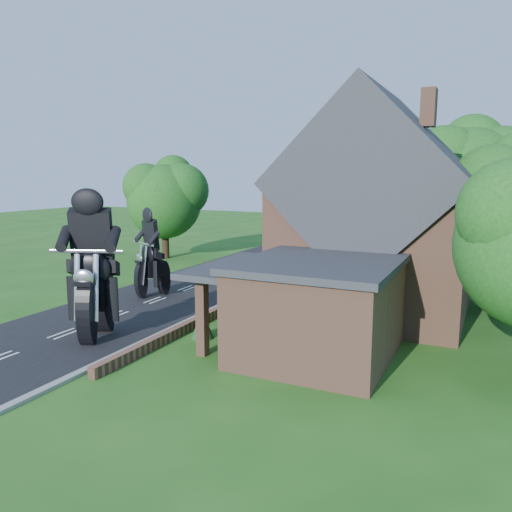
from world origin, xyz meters
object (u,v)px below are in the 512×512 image
at_px(garden_wall, 248,297).
at_px(motorcycle_follow, 153,283).
at_px(annex, 315,306).
at_px(motorcycle_lead, 96,317).
at_px(house, 377,219).

bearing_deg(garden_wall, motorcycle_follow, -164.89).
bearing_deg(annex, motorcycle_lead, -166.05).
xyz_separation_m(house, annex, (-0.62, -6.80, -2.58)).
bearing_deg(motorcycle_follow, annex, -177.78).
relative_size(garden_wall, motorcycle_follow, 14.55).
bearing_deg(annex, motorcycle_follow, 156.97).
distance_m(annex, motorcycle_follow, 11.47).
bearing_deg(motorcycle_follow, house, -142.92).
bearing_deg(annex, garden_wall, 133.84).
relative_size(garden_wall, motorcycle_lead, 11.66).
xyz_separation_m(garden_wall, motorcycle_follow, (-4.94, -1.33, 0.50)).
xyz_separation_m(motorcycle_lead, motorcycle_follow, (-2.23, 6.52, -0.17)).
bearing_deg(motorcycle_follow, garden_wall, -139.65).
height_order(house, motorcycle_lead, house).
relative_size(house, motorcycle_follow, 6.77).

